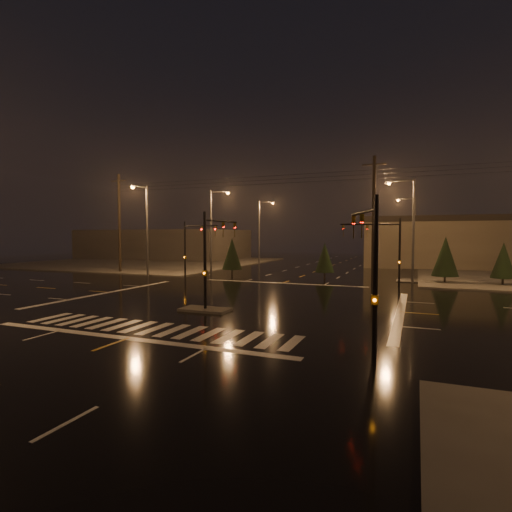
% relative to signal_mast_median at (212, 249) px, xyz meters
% --- Properties ---
extents(ground, '(140.00, 140.00, 0.00)m').
position_rel_signal_mast_median_xyz_m(ground, '(-0.00, 3.07, -3.75)').
color(ground, black).
rests_on(ground, ground).
extents(sidewalk_nw, '(36.00, 36.00, 0.12)m').
position_rel_signal_mast_median_xyz_m(sidewalk_nw, '(-30.00, 33.07, -3.69)').
color(sidewalk_nw, '#4B4943').
rests_on(sidewalk_nw, ground).
extents(median_island, '(3.00, 1.60, 0.15)m').
position_rel_signal_mast_median_xyz_m(median_island, '(-0.00, -0.93, -3.68)').
color(median_island, '#4B4943').
rests_on(median_island, ground).
extents(crosswalk, '(15.00, 2.60, 0.01)m').
position_rel_signal_mast_median_xyz_m(crosswalk, '(-0.00, -5.93, -3.75)').
color(crosswalk, beige).
rests_on(crosswalk, ground).
extents(stop_bar_near, '(16.00, 0.50, 0.01)m').
position_rel_signal_mast_median_xyz_m(stop_bar_near, '(-0.00, -7.93, -3.75)').
color(stop_bar_near, beige).
rests_on(stop_bar_near, ground).
extents(stop_bar_far, '(16.00, 0.50, 0.01)m').
position_rel_signal_mast_median_xyz_m(stop_bar_far, '(-0.00, 14.07, -3.75)').
color(stop_bar_far, beige).
rests_on(stop_bar_far, ground).
extents(commercial_block, '(30.00, 18.00, 5.60)m').
position_rel_signal_mast_median_xyz_m(commercial_block, '(-35.00, 45.07, -0.95)').
color(commercial_block, '#393532').
rests_on(commercial_block, ground).
extents(signal_mast_median, '(0.25, 4.59, 6.00)m').
position_rel_signal_mast_median_xyz_m(signal_mast_median, '(0.00, 0.00, 0.00)').
color(signal_mast_median, black).
rests_on(signal_mast_median, ground).
extents(signal_mast_ne, '(4.84, 1.86, 6.00)m').
position_rel_signal_mast_median_xyz_m(signal_mast_ne, '(9.50, 13.21, 0.04)').
color(signal_mast_ne, black).
rests_on(signal_mast_ne, ground).
extents(signal_mast_nw, '(4.84, 1.86, 6.00)m').
position_rel_signal_mast_median_xyz_m(signal_mast_nw, '(-9.50, 13.21, 0.04)').
color(signal_mast_nw, black).
rests_on(signal_mast_nw, ground).
extents(signal_mast_se, '(1.55, 3.87, 6.00)m').
position_rel_signal_mast_median_xyz_m(signal_mast_se, '(10.23, -6.68, -0.04)').
color(signal_mast_se, black).
rests_on(signal_mast_se, ground).
extents(streetlight_1, '(2.77, 0.32, 10.00)m').
position_rel_signal_mast_median_xyz_m(streetlight_1, '(-11.18, 21.07, 2.05)').
color(streetlight_1, '#38383A').
rests_on(streetlight_1, ground).
extents(streetlight_2, '(2.77, 0.32, 10.00)m').
position_rel_signal_mast_median_xyz_m(streetlight_2, '(-11.18, 37.07, 2.05)').
color(streetlight_2, '#38383A').
rests_on(streetlight_2, ground).
extents(streetlight_3, '(2.77, 0.32, 10.00)m').
position_rel_signal_mast_median_xyz_m(streetlight_3, '(11.18, 19.07, 2.05)').
color(streetlight_3, '#38383A').
rests_on(streetlight_3, ground).
extents(streetlight_4, '(2.77, 0.32, 10.00)m').
position_rel_signal_mast_median_xyz_m(streetlight_4, '(11.18, 39.07, 2.05)').
color(streetlight_4, '#38383A').
rests_on(streetlight_4, ground).
extents(streetlight_5, '(0.32, 2.77, 10.00)m').
position_rel_signal_mast_median_xyz_m(streetlight_5, '(-16.00, 14.26, 2.05)').
color(streetlight_5, '#38383A').
rests_on(streetlight_5, ground).
extents(utility_pole_0, '(2.20, 0.32, 12.00)m').
position_rel_signal_mast_median_xyz_m(utility_pole_0, '(-22.00, 17.07, 2.38)').
color(utility_pole_0, black).
rests_on(utility_pole_0, ground).
extents(utility_pole_1, '(2.20, 0.32, 12.00)m').
position_rel_signal_mast_median_xyz_m(utility_pole_1, '(8.00, 17.07, 2.38)').
color(utility_pole_1, black).
rests_on(utility_pole_1, ground).
extents(conifer_0, '(2.40, 2.40, 4.46)m').
position_rel_signal_mast_median_xyz_m(conifer_0, '(14.37, 19.75, -1.18)').
color(conifer_0, black).
rests_on(conifer_0, ground).
extents(conifer_1, '(2.07, 2.07, 3.94)m').
position_rel_signal_mast_median_xyz_m(conifer_1, '(19.11, 19.68, -1.44)').
color(conifer_1, black).
rests_on(conifer_1, ground).
extents(conifer_3, '(2.26, 2.26, 4.23)m').
position_rel_signal_mast_median_xyz_m(conifer_3, '(-7.62, 18.90, -1.29)').
color(conifer_3, black).
rests_on(conifer_3, ground).
extents(conifer_4, '(1.99, 1.99, 3.80)m').
position_rel_signal_mast_median_xyz_m(conifer_4, '(2.90, 19.34, -1.50)').
color(conifer_4, black).
rests_on(conifer_4, ground).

